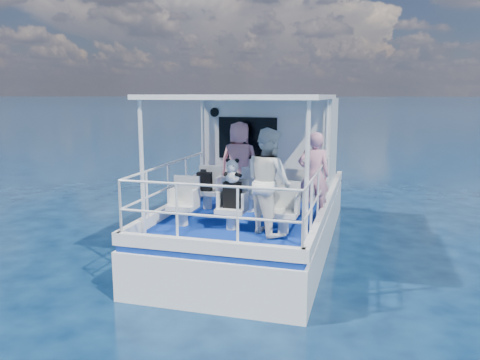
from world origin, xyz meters
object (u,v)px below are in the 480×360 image
Objects in this scene: passenger_stbd_aft at (269,181)px; backpack_center at (232,195)px; passenger_port_fwd at (239,162)px; panda at (232,171)px.

passenger_stbd_aft reaches higher than backpack_center.
backpack_center is (0.45, -2.04, -0.26)m from passenger_port_fwd.
backpack_center is at bearing 39.73° from passenger_stbd_aft.
passenger_port_fwd is 4.22× the size of panda.
passenger_stbd_aft is at bearing 118.26° from passenger_port_fwd.
panda is at bearing 42.28° from passenger_stbd_aft.
passenger_stbd_aft is 4.30× the size of panda.
panda reaches higher than backpack_center.
panda is (0.01, -0.03, 0.42)m from backpack_center.
passenger_stbd_aft is at bearing -3.24° from panda.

